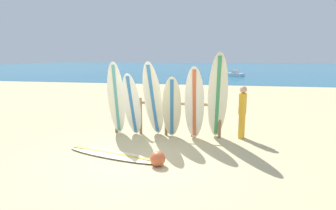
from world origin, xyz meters
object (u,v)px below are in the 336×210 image
surfboard_rack (166,113)px  small_boat_offshore (235,74)px  beach_ball (158,159)px  surfboard_leaning_far_left (116,99)px  surfboard_leaning_right (218,97)px  surfboard_leaning_center_left (153,100)px  surfboard_leaning_center_right (194,104)px  surfboard_leaning_left (132,105)px  beachgoer_standing (242,110)px  surfboard_leaning_center (172,108)px  surfboard_lying_on_sand (114,155)px

surfboard_rack → small_boat_offshore: surfboard_rack is taller
small_boat_offshore → beach_ball: small_boat_offshore is taller
surfboard_leaning_far_left → surfboard_leaning_right: size_ratio=0.90×
surfboard_leaning_center_left → small_boat_offshore: (3.35, 27.74, -0.89)m
surfboard_rack → beach_ball: bearing=-82.9°
surfboard_leaning_center_right → beach_ball: size_ratio=6.24×
surfboard_leaning_right → beach_ball: (-1.23, -2.22, -1.09)m
surfboard_leaning_left → surfboard_leaning_center_left: size_ratio=0.86×
small_boat_offshore → beach_ball: size_ratio=6.75×
surfboard_leaning_center_left → beachgoer_standing: (2.58, 0.46, -0.29)m
beach_ball → small_boat_offshore: bearing=84.8°
surfboard_leaning_far_left → surfboard_leaning_right: (2.99, 0.09, 0.13)m
surfboard_leaning_far_left → surfboard_leaning_center_left: (1.13, 0.03, 0.00)m
surfboard_leaning_left → surfboard_leaning_right: size_ratio=0.77×
surfboard_leaning_center → surfboard_leaning_far_left: bearing=178.5°
surfboard_leaning_center_left → surfboard_leaning_right: 1.86m
surfboard_leaning_center → small_boat_offshore: size_ratio=0.81×
surfboard_leaning_center_left → surfboard_lying_on_sand: size_ratio=0.83×
surfboard_rack → small_boat_offshore: (3.03, 27.40, -0.45)m
surfboard_leaning_center_left → beach_ball: (0.63, -2.16, -0.97)m
surfboard_lying_on_sand → small_boat_offshore: size_ratio=1.18×
surfboard_leaning_far_left → beach_ball: 2.93m
surfboard_leaning_far_left → beach_ball: (1.76, -2.14, -0.97)m
surfboard_leaning_far_left → surfboard_leaning_center_left: size_ratio=1.00×
surfboard_rack → surfboard_lying_on_sand: size_ratio=1.21×
surfboard_rack → surfboard_leaning_center_left: size_ratio=1.46×
beach_ball → surfboard_leaning_center: bearing=91.7°
surfboard_leaning_center_right → beachgoer_standing: size_ratio=1.38×
surfboard_leaning_far_left → beachgoer_standing: size_ratio=1.46×
surfboard_leaning_center_left → beach_ball: bearing=-73.7°
surfboard_rack → beachgoer_standing: bearing=2.8°
beachgoer_standing → beach_ball: 3.34m
surfboard_leaning_right → beachgoer_standing: 0.92m
surfboard_leaning_center → small_boat_offshore: 27.96m
small_boat_offshore → surfboard_leaning_left: bearing=-98.1°
surfboard_rack → surfboard_leaning_center_left: 0.64m
surfboard_rack → surfboard_leaning_center: (0.25, -0.42, 0.24)m
surfboard_leaning_left → beach_ball: bearing=-58.9°
surfboard_rack → surfboard_leaning_left: size_ratio=1.70×
beachgoer_standing → small_boat_offshore: bearing=88.4°
surfboard_rack → surfboard_leaning_center_right: (0.89, -0.36, 0.37)m
beachgoer_standing → surfboard_leaning_center_left: bearing=-169.9°
surfboard_leaning_far_left → beachgoer_standing: (3.71, 0.49, -0.28)m
surfboard_leaning_far_left → small_boat_offshore: (4.48, 27.77, -0.88)m
surfboard_leaning_center_right → surfboard_leaning_right: 0.68m
surfboard_leaning_left → surfboard_leaning_center_right: (1.83, 0.07, 0.10)m
beach_ball → surfboard_leaning_right: bearing=61.1°
surfboard_leaning_center_right → small_boat_offshore: 27.85m
surfboard_rack → beachgoer_standing: beachgoer_standing is taller
surfboard_leaning_far_left → surfboard_leaning_center: 1.71m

